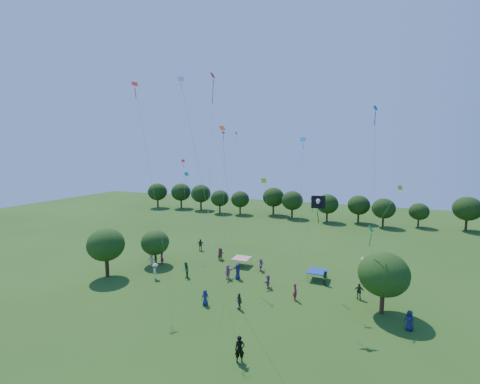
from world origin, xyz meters
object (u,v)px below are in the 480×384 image
Objects in this scene: man_in_black at (240,349)px; near_tree_north at (155,242)px; tent_red_stripe at (241,258)px; pirate_kite at (318,203)px; near_tree_east at (384,274)px; tent_blue at (317,271)px; near_tree_west at (106,245)px; red_high_kite at (212,108)px.

near_tree_north is at bearing 112.83° from man_in_black.
tent_red_stripe is 0.22× the size of pirate_kite.
tent_red_stripe is at bearing 139.76° from pirate_kite.
pirate_kite is (3.90, 9.03, 9.59)m from man_in_black.
pirate_kite is at bearing -156.31° from near_tree_east.
tent_blue is at bearing -5.71° from tent_red_stripe.
near_tree_north reaches higher than tent_red_stripe.
near_tree_west is 23.09m from man_in_black.
near_tree_east is 3.00× the size of man_in_black.
red_high_kite is at bearing 15.97° from near_tree_north.
near_tree_north is 0.48× the size of pirate_kite.
tent_red_stripe is 17.48m from pirate_kite.
tent_blue is 0.09× the size of red_high_kite.
tent_blue is at bearing 19.78° from near_tree_west.
man_in_black is (18.34, -14.72, -2.04)m from near_tree_north.
near_tree_west is 0.25× the size of red_high_kite.
near_tree_east is at bearing 21.54° from man_in_black.
near_tree_north is 11.86m from tent_red_stripe.
near_tree_east is at bearing -6.33° from near_tree_north.
tent_blue is 23.85m from red_high_kite.
near_tree_west is 21.24m from red_high_kite.
tent_red_stripe is at bearing 174.29° from tent_blue.
red_high_kite reaches higher than near_tree_north.
near_tree_north is 23.61m from man_in_black.
tent_red_stripe is at bearing 157.99° from near_tree_east.
near_tree_north is at bearing 173.67° from near_tree_east.
near_tree_west is 25.86m from pirate_kite.
near_tree_east reaches higher than tent_red_stripe.
tent_red_stripe and tent_blue have the same top height.
near_tree_north is 2.14× the size of tent_red_stripe.
red_high_kite is at bearing 37.71° from near_tree_west.
tent_red_stripe is 19.87m from man_in_black.
near_tree_west reaches higher than man_in_black.
pirate_kite is at bearing -83.09° from tent_blue.
red_high_kite reaches higher than tent_red_stripe.
near_tree_north is 0.20× the size of red_high_kite.
red_high_kite is at bearing 165.43° from near_tree_east.
near_tree_east is at bearing 23.69° from pirate_kite.
near_tree_west is 0.61× the size of pirate_kite.
tent_red_stripe is 19.98m from red_high_kite.
near_tree_west is 25.65m from tent_blue.
near_tree_west reaches higher than tent_red_stripe.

